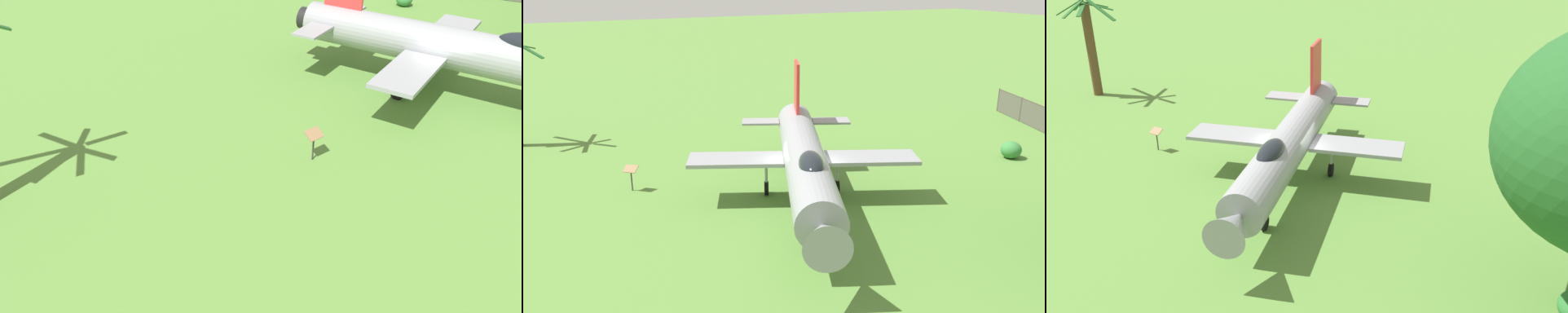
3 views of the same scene
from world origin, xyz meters
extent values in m
plane|color=#568438|center=(0.00, 0.00, 0.00)|extent=(200.00, 200.00, 0.00)
cylinder|color=gray|center=(0.00, 0.00, 2.04)|extent=(12.27, 6.55, 1.67)
cylinder|color=black|center=(-6.03, 2.61, 2.04)|extent=(0.95, 1.16, 1.00)
cube|color=gray|center=(0.53, 2.81, 1.84)|extent=(3.12, 4.27, 0.16)
cube|color=gray|center=(-1.69, -2.31, 1.84)|extent=(3.12, 4.27, 0.16)
cube|color=gray|center=(-4.19, 3.70, 2.21)|extent=(1.72, 2.09, 0.10)
cube|color=gray|center=(-5.56, 0.52, 2.21)|extent=(1.72, 2.09, 0.10)
cylinder|color=#A5A8AD|center=(-0.55, 1.91, 1.09)|extent=(0.12, 0.12, 1.58)
cylinder|color=black|center=(-0.55, 1.91, 0.30)|extent=(0.62, 0.40, 0.60)
cylinder|color=#A5A8AD|center=(-1.77, -0.91, 1.09)|extent=(0.12, 0.12, 1.58)
cylinder|color=black|center=(-1.77, -0.91, 0.30)|extent=(0.62, 0.40, 0.60)
cylinder|color=#333333|center=(-4.82, -6.04, 0.45)|extent=(0.06, 0.06, 0.90)
cube|color=olive|center=(-4.82, -6.04, 1.02)|extent=(0.69, 0.71, 0.25)
camera|label=1|loc=(-4.04, -19.78, 9.32)|focal=33.24mm
camera|label=2|loc=(18.58, -10.00, 9.15)|focal=38.09mm
camera|label=3|loc=(21.70, -2.96, 11.50)|focal=38.57mm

